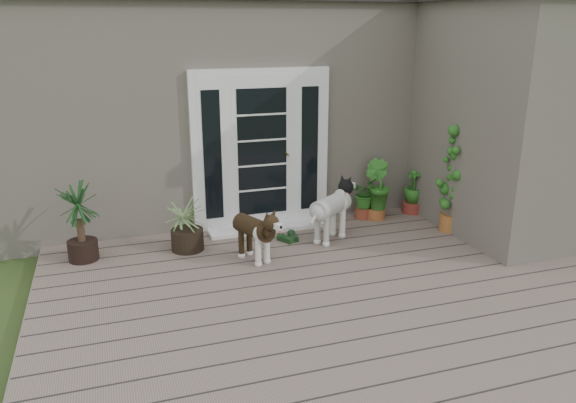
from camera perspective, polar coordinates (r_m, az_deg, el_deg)
name	(u,v)px	position (r m, az deg, el deg)	size (l,w,h in m)	color
deck	(336,294)	(6.06, 4.97, -9.39)	(6.20, 4.60, 0.12)	#6B5B4C
house_main	(240,103)	(9.53, -4.97, 9.98)	(7.40, 4.00, 3.10)	#665E54
house_wing	(509,124)	(7.99, 21.68, 7.35)	(1.60, 2.40, 3.10)	#665E54
door_unit	(261,149)	(7.59, -2.74, 5.34)	(1.90, 0.14, 2.15)	white
door_step	(266,227)	(7.69, -2.23, -2.62)	(1.60, 0.40, 0.05)	white
brindle_dog	(254,236)	(6.59, -3.51, -3.59)	(0.31, 0.73, 0.61)	#312212
white_dog	(330,215)	(7.20, 4.37, -1.41)	(0.35, 0.82, 0.69)	white
spider_plant	(186,223)	(6.99, -10.34, -2.13)	(0.67, 0.67, 0.72)	#A3BB73
yucca	(80,222)	(6.98, -20.52, -1.95)	(0.67, 0.67, 0.96)	black
herb_a	(364,201)	(8.12, 7.73, 0.05)	(0.40, 0.40, 0.51)	#265E1B
herb_b	(377,197)	(8.10, 9.04, 0.44)	(0.43, 0.43, 0.64)	#1E641C
herb_c	(413,195)	(8.49, 12.68, 0.68)	(0.35, 0.35, 0.55)	#164E19
sapling	(456,172)	(7.72, 16.78, 2.94)	(0.49, 0.49, 1.66)	#1E5718
clog_left	(286,238)	(7.24, -0.24, -3.79)	(0.13, 0.27, 0.08)	#153415
clog_right	(293,236)	(7.32, 0.51, -3.56)	(0.13, 0.28, 0.08)	black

